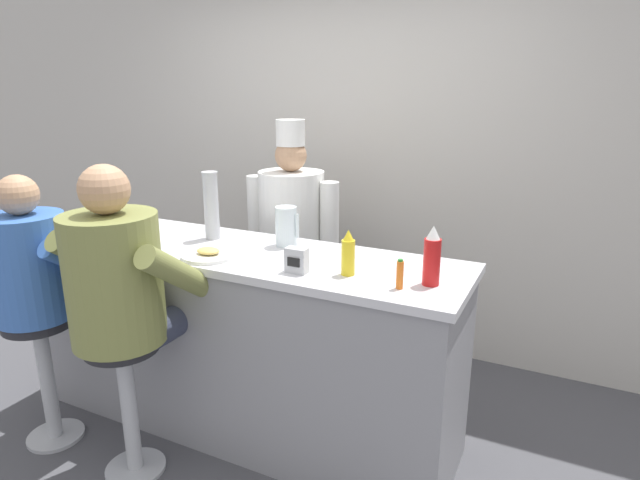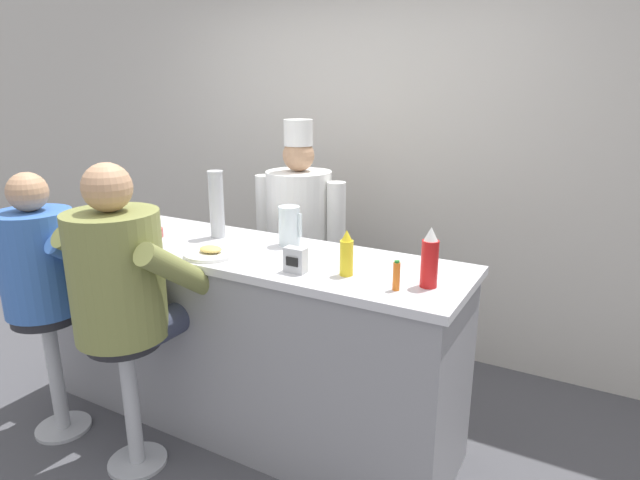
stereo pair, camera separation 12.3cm
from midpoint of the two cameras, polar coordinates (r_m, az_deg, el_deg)
name	(u,v)px [view 1 (the left image)]	position (r m, az deg, el deg)	size (l,w,h in m)	color
ground_plane	(209,457)	(3.06, -12.96, -21.65)	(20.00, 20.00, 0.00)	#4C4C51
wall_back	(344,158)	(3.91, 1.65, 8.69)	(10.00, 0.06, 2.70)	beige
diner_counter	(241,340)	(3.00, -9.62, -10.48)	(2.41, 0.66, 1.04)	gray
ketchup_bottle_red	(432,258)	(2.28, 10.35, -1.86)	(0.07, 0.07, 0.26)	red
mustard_bottle_yellow	(348,254)	(2.37, 1.53, -1.51)	(0.06, 0.06, 0.21)	yellow
hot_sauce_bottle_orange	(400,275)	(2.23, 6.95, -3.69)	(0.03, 0.03, 0.13)	orange
water_pitcher_clear	(286,226)	(2.81, -4.88, 1.45)	(0.13, 0.11, 0.21)	silver
breakfast_plate	(208,255)	(2.70, -13.10, -1.54)	(0.26, 0.26, 0.05)	white
cereal_bowl	(143,235)	(3.11, -19.47, 0.47)	(0.15, 0.15, 0.05)	#B24C47
coffee_mug_blue	(108,232)	(3.18, -22.73, 0.81)	(0.13, 0.09, 0.08)	#4C7AB2
cup_stack_steel	(211,205)	(2.98, -12.69, 3.61)	(0.09, 0.09, 0.37)	#B7BABF
napkin_dispenser_chrome	(297,260)	(2.41, -3.97, -2.19)	(0.10, 0.06, 0.12)	silver
diner_seated_blue	(37,276)	(3.09, -29.01, -3.39)	(0.58, 0.57, 1.45)	#B2B5BA
diner_seated_olive	(122,286)	(2.64, -21.67, -4.63)	(0.64, 0.64, 1.54)	#B2B5BA
cook_in_whites_near	(292,238)	(3.45, -4.02, 0.22)	(0.65, 0.42, 1.66)	#232328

